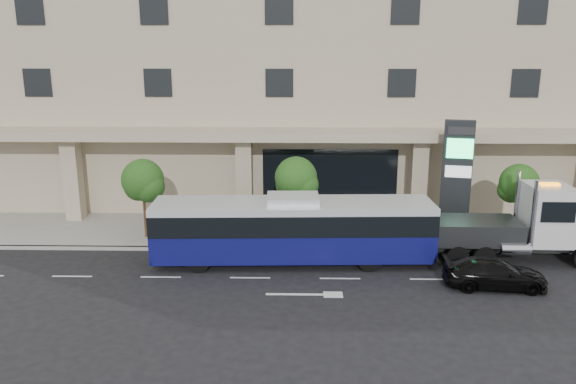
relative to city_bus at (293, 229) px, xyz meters
The scene contains 11 objects.
ground 2.74m from the city_bus, 11.44° to the right, with size 120.00×120.00×0.00m, color black.
sidewalk 5.29m from the city_bus, 65.09° to the left, with size 120.00×6.00×0.15m, color gray.
curb 3.09m from the city_bus, 36.51° to the left, with size 120.00×0.30×0.15m, color gray.
convention_center 17.26m from the city_bus, 81.94° to the left, with size 60.00×17.60×20.00m.
tree_left 8.58m from the city_bus, 158.07° to the left, with size 2.27×2.20×4.22m.
tree_mid 3.53m from the city_bus, 87.33° to the left, with size 2.28×2.20×4.38m.
tree_right 12.14m from the city_bus, 15.19° to the left, with size 2.10×2.00×4.04m.
city_bus is the anchor object (origin of this frame).
tow_truck 11.18m from the city_bus, ahead, with size 9.22×2.42×4.20m.
black_sedan 9.12m from the city_bus, 17.44° to the right, with size 1.75×4.29×1.25m, color black.
signage_pylon 9.69m from the city_bus, 25.33° to the left, with size 1.61×0.87×6.16m.
Camera 1 is at (-1.83, -24.71, 9.90)m, focal length 35.00 mm.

